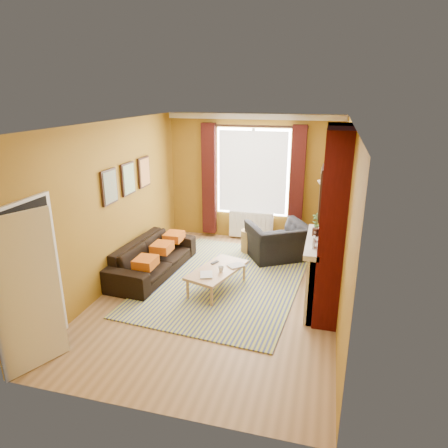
{
  "coord_description": "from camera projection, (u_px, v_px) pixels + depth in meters",
  "views": [
    {
      "loc": [
        1.61,
        -5.83,
        3.26
      ],
      "look_at": [
        0.0,
        0.25,
        1.15
      ],
      "focal_mm": 32.0,
      "sensor_mm": 36.0,
      "label": 1
    }
  ],
  "objects": [
    {
      "name": "mug",
      "position": [
        221.0,
        269.0,
        6.64
      ],
      "size": [
        0.11,
        0.11,
        0.09
      ],
      "primitive_type": "imported",
      "rotation": [
        0.0,
        0.0,
        -0.1
      ],
      "color": "#999999",
      "rests_on": "coffee_table"
    },
    {
      "name": "floor_lamp",
      "position": [
        322.0,
        196.0,
        8.08
      ],
      "size": [
        0.26,
        0.26,
        1.55
      ],
      "rotation": [
        0.0,
        0.0,
        0.14
      ],
      "color": "black",
      "rests_on": "ground"
    },
    {
      "name": "wicker_stool",
      "position": [
        250.0,
        241.0,
        8.41
      ],
      "size": [
        0.47,
        0.47,
        0.48
      ],
      "rotation": [
        0.0,
        0.0,
        -0.26
      ],
      "color": "olive",
      "rests_on": "ground"
    },
    {
      "name": "sofa",
      "position": [
        153.0,
        257.0,
        7.42
      ],
      "size": [
        1.0,
        2.19,
        0.62
      ],
      "primitive_type": "imported",
      "rotation": [
        0.0,
        0.0,
        1.49
      ],
      "color": "black",
      "rests_on": "ground"
    },
    {
      "name": "book_a",
      "position": [
        200.0,
        275.0,
        6.5
      ],
      "size": [
        0.28,
        0.32,
        0.03
      ],
      "primitive_type": "imported",
      "rotation": [
        0.0,
        0.0,
        0.32
      ],
      "color": "#999999",
      "rests_on": "coffee_table"
    },
    {
      "name": "coffee_table",
      "position": [
        217.0,
        271.0,
        6.77
      ],
      "size": [
        0.9,
        1.29,
        0.39
      ],
      "rotation": [
        0.0,
        0.0,
        -0.3
      ],
      "color": "tan",
      "rests_on": "ground"
    },
    {
      "name": "striped_rug",
      "position": [
        225.0,
        281.0,
        7.18
      ],
      "size": [
        2.89,
        3.8,
        0.02
      ],
      "rotation": [
        0.0,
        0.0,
        -0.09
      ],
      "color": "navy",
      "rests_on": "ground"
    },
    {
      "name": "book_b",
      "position": [
        233.0,
        263.0,
        6.94
      ],
      "size": [
        0.33,
        0.33,
        0.02
      ],
      "primitive_type": "imported",
      "rotation": [
        0.0,
        0.0,
        -0.78
      ],
      "color": "#999999",
      "rests_on": "coffee_table"
    },
    {
      "name": "armchair",
      "position": [
        278.0,
        242.0,
        8.04
      ],
      "size": [
        1.48,
        1.43,
        0.73
      ],
      "primitive_type": "imported",
      "rotation": [
        0.0,
        0.0,
        3.69
      ],
      "color": "black",
      "rests_on": "ground"
    },
    {
      "name": "tv_remote",
      "position": [
        215.0,
        263.0,
        6.98
      ],
      "size": [
        0.11,
        0.17,
        0.02
      ],
      "rotation": [
        0.0,
        0.0,
        -0.45
      ],
      "color": "#242427",
      "rests_on": "coffee_table"
    },
    {
      "name": "room_walls",
      "position": [
        262.0,
        213.0,
        6.44
      ],
      "size": [
        3.82,
        5.54,
        2.83
      ],
      "color": "olive",
      "rests_on": "ground"
    },
    {
      "name": "ground",
      "position": [
        220.0,
        293.0,
        6.77
      ],
      "size": [
        5.5,
        5.5,
        0.0
      ],
      "primitive_type": "plane",
      "color": "olive",
      "rests_on": "ground"
    }
  ]
}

